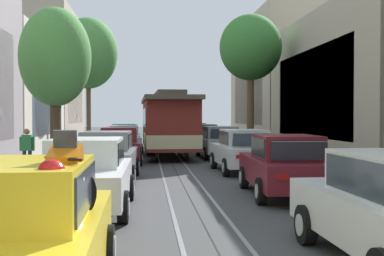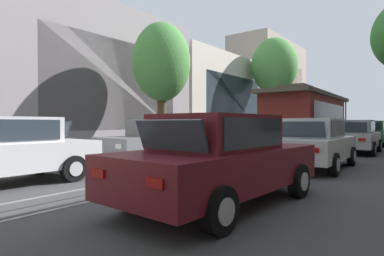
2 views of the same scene
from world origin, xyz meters
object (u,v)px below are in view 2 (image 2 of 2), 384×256
(parked_car_grey_mid_left, at_px, (159,141))
(parked_car_silver_fourth_right, at_px, (355,136))
(parked_car_white_second_left, at_px, (1,151))
(parked_car_green_fifth_right, at_px, (371,133))
(street_tree_kerb_left_second, at_px, (162,63))
(pedestrian_on_left_pavement, at_px, (149,134))
(parked_car_teal_sixth_left, at_px, (304,131))
(street_tree_kerb_left_mid, at_px, (274,66))
(parked_car_maroon_fourth_left, at_px, (241,136))
(cable_car_trolley, at_px, (307,119))
(parked_car_white_mid_right, at_px, (313,143))
(parked_car_silver_fifth_left, at_px, (280,133))
(parked_car_brown_sixth_right, at_px, (382,131))
(parked_car_maroon_second_right, at_px, (221,159))
(fire_hydrant, at_px, (61,155))

(parked_car_grey_mid_left, xyz_separation_m, parked_car_silver_fourth_right, (4.88, 8.46, 0.00))
(parked_car_white_second_left, bearing_deg, parked_car_green_fifth_right, 76.42)
(street_tree_kerb_left_second, relative_size, pedestrian_on_left_pavement, 3.71)
(parked_car_teal_sixth_left, distance_m, street_tree_kerb_left_mid, 5.73)
(parked_car_white_second_left, distance_m, parked_car_maroon_fourth_left, 11.17)
(parked_car_grey_mid_left, distance_m, parked_car_silver_fourth_right, 9.77)
(parked_car_green_fifth_right, height_order, cable_car_trolley, cable_car_trolley)
(parked_car_green_fifth_right, xyz_separation_m, street_tree_kerb_left_mid, (-7.14, 1.55, 5.25))
(parked_car_maroon_fourth_left, height_order, pedestrian_on_left_pavement, pedestrian_on_left_pavement)
(parked_car_white_second_left, distance_m, parked_car_white_mid_right, 8.72)
(parked_car_silver_fifth_left, height_order, cable_car_trolley, cable_car_trolley)
(parked_car_white_second_left, xyz_separation_m, parked_car_green_fifth_right, (4.76, 19.72, 0.00))
(parked_car_green_fifth_right, distance_m, parked_car_brown_sixth_right, 5.62)
(parked_car_silver_fourth_right, bearing_deg, parked_car_maroon_second_right, -90.00)
(cable_car_trolley, bearing_deg, parked_car_white_mid_right, -70.97)
(parked_car_teal_sixth_left, bearing_deg, parked_car_white_second_left, -89.70)
(parked_car_white_mid_right, bearing_deg, street_tree_kerb_left_mid, 117.25)
(fire_hydrant, bearing_deg, parked_car_silver_fifth_left, 83.48)
(parked_car_teal_sixth_left, relative_size, parked_car_brown_sixth_right, 1.01)
(parked_car_silver_fourth_right, relative_size, parked_car_brown_sixth_right, 1.01)
(parked_car_white_second_left, distance_m, parked_car_silver_fifth_left, 16.52)
(parked_car_teal_sixth_left, bearing_deg, parked_car_grey_mid_left, -89.53)
(parked_car_white_second_left, height_order, parked_car_green_fifth_right, same)
(parked_car_grey_mid_left, height_order, parked_car_white_mid_right, same)
(parked_car_white_second_left, height_order, street_tree_kerb_left_second, street_tree_kerb_left_second)
(cable_car_trolley, distance_m, pedestrian_on_left_pavement, 8.60)
(parked_car_silver_fifth_left, distance_m, cable_car_trolley, 3.30)
(fire_hydrant, bearing_deg, parked_car_maroon_second_right, -6.36)
(cable_car_trolley, bearing_deg, parked_car_maroon_second_right, -78.86)
(cable_car_trolley, bearing_deg, parked_car_green_fifth_right, 66.15)
(parked_car_brown_sixth_right, distance_m, pedestrian_on_left_pavement, 19.23)
(parked_car_maroon_fourth_left, distance_m, parked_car_teal_sixth_left, 10.54)
(parked_car_silver_fourth_right, distance_m, street_tree_kerb_left_mid, 11.76)
(parked_car_maroon_second_right, distance_m, street_tree_kerb_left_second, 9.66)
(pedestrian_on_left_pavement, bearing_deg, parked_car_green_fifth_right, 56.81)
(street_tree_kerb_left_second, bearing_deg, parked_car_maroon_second_right, -40.52)
(parked_car_teal_sixth_left, xyz_separation_m, parked_car_silver_fourth_right, (5.02, -8.03, 0.00))
(parked_car_maroon_fourth_left, xyz_separation_m, parked_car_brown_sixth_right, (4.63, 14.18, 0.00))
(street_tree_kerb_left_mid, bearing_deg, cable_car_trolley, -55.36)
(parked_car_grey_mid_left, xyz_separation_m, parked_car_silver_fifth_left, (0.02, 11.30, 0.00))
(parked_car_maroon_second_right, height_order, parked_car_silver_fourth_right, same)
(parked_car_maroon_second_right, xyz_separation_m, pedestrian_on_left_pavement, (-7.96, 6.12, 0.11))
(parked_car_white_mid_right, height_order, street_tree_kerb_left_mid, street_tree_kerb_left_mid)
(parked_car_maroon_fourth_left, distance_m, fire_hydrant, 8.96)
(parked_car_maroon_fourth_left, bearing_deg, cable_car_trolley, 54.39)
(parked_car_white_mid_right, distance_m, pedestrian_on_left_pavement, 7.93)
(parked_car_grey_mid_left, bearing_deg, parked_car_maroon_fourth_left, 89.24)
(parked_car_teal_sixth_left, height_order, parked_car_maroon_second_right, same)
(parked_car_teal_sixth_left, relative_size, fire_hydrant, 5.26)
(parked_car_silver_fifth_left, distance_m, parked_car_maroon_second_right, 15.64)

